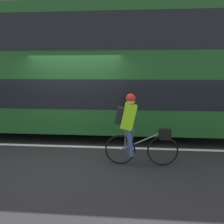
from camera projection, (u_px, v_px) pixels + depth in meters
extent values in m
plane|color=#232326|center=(74.00, 149.00, 5.94)|extent=(80.00, 80.00, 0.00)
cube|color=silver|center=(76.00, 146.00, 6.13)|extent=(50.00, 0.14, 0.01)
cube|color=gray|center=(101.00, 109.00, 11.29)|extent=(60.00, 2.54, 0.15)
cube|color=brown|center=(103.00, 45.00, 12.03)|extent=(60.00, 0.30, 6.86)
cylinder|color=black|center=(175.00, 119.00, 7.13)|extent=(1.06, 0.30, 1.06)
cube|color=#194C1E|center=(74.00, 96.00, 7.26)|extent=(10.85, 2.60, 1.85)
cube|color=black|center=(73.00, 90.00, 7.21)|extent=(10.41, 2.62, 0.81)
cube|color=#194C1E|center=(72.00, 41.00, 6.91)|extent=(10.85, 2.49, 1.71)
cube|color=black|center=(72.00, 38.00, 6.89)|extent=(10.41, 2.51, 0.96)
torus|color=black|center=(163.00, 151.00, 4.87)|extent=(0.69, 0.04, 0.69)
torus|color=black|center=(120.00, 150.00, 4.95)|extent=(0.69, 0.04, 0.69)
cylinder|color=slate|center=(142.00, 141.00, 4.87)|extent=(0.96, 0.03, 0.47)
cylinder|color=slate|center=(125.00, 139.00, 4.89)|extent=(0.03, 0.03, 0.51)
cube|color=black|center=(165.00, 134.00, 4.80)|extent=(0.26, 0.16, 0.22)
cube|color=#8CE019|center=(129.00, 116.00, 4.78)|extent=(0.37, 0.32, 0.58)
cube|color=black|center=(120.00, 115.00, 4.80)|extent=(0.21, 0.26, 0.38)
cylinder|color=#384C7A|center=(130.00, 140.00, 4.98)|extent=(0.21, 0.11, 0.62)
cylinder|color=#384C7A|center=(130.00, 143.00, 4.81)|extent=(0.19, 0.11, 0.62)
sphere|color=tan|center=(131.00, 100.00, 4.71)|extent=(0.19, 0.19, 0.19)
sphere|color=red|center=(131.00, 98.00, 4.70)|extent=(0.21, 0.21, 0.21)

